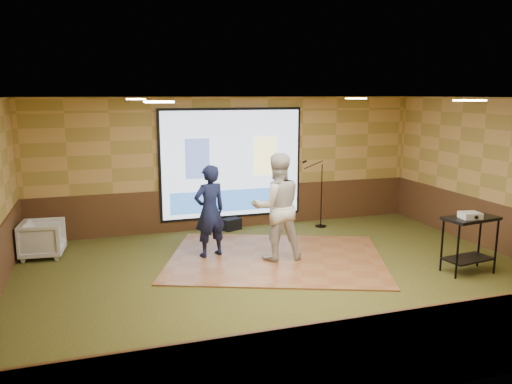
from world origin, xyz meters
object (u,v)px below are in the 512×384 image
object	(u,v)px
player_right	(277,207)
av_table	(470,233)
banquet_chair	(43,239)
duffel_bag	(231,224)
mic_stand	(319,206)
dance_floor	(276,258)
projector	(470,215)
player_left	(210,211)
projector_screen	(232,165)

from	to	relation	value
player_right	av_table	xyz separation A→B (m)	(2.94, -1.64, -0.32)
banquet_chair	duffel_bag	world-z (taller)	banquet_chair
player_right	mic_stand	world-z (taller)	player_right
player_right	av_table	world-z (taller)	player_right
dance_floor	banquet_chair	size ratio (longest dim) A/B	5.13
projector	mic_stand	distance (m)	3.85
player_left	av_table	xyz separation A→B (m)	(4.08, -2.18, -0.20)
player_left	duffel_bag	xyz separation A→B (m)	(0.88, 1.77, -0.77)
player_right	duffel_bag	bearing A→B (deg)	-79.38
dance_floor	player_right	bearing A→B (deg)	-104.40
av_table	projector_screen	bearing A→B (deg)	127.01
banquet_chair	mic_stand	bearing A→B (deg)	-80.82
av_table	duffel_bag	xyz separation A→B (m)	(-3.20, 3.95, -0.57)
banquet_chair	duffel_bag	size ratio (longest dim) A/B	1.84
projector_screen	av_table	world-z (taller)	projector_screen
projector_screen	banquet_chair	world-z (taller)	projector_screen
projector_screen	duffel_bag	world-z (taller)	projector_screen
player_right	dance_floor	bearing A→B (deg)	-100.35
projector_screen	mic_stand	xyz separation A→B (m)	(1.94, -0.56, -0.98)
projector	av_table	bearing A→B (deg)	46.94
player_left	player_right	distance (m)	1.27
dance_floor	mic_stand	distance (m)	2.60
av_table	projector	distance (m)	0.37
dance_floor	player_left	bearing A→B (deg)	157.85
duffel_bag	projector_screen	bearing A→B (deg)	65.44
banquet_chair	dance_floor	bearing A→B (deg)	-103.97
av_table	duffel_bag	distance (m)	5.12
player_right	player_left	bearing A→B (deg)	-21.18
mic_stand	duffel_bag	world-z (taller)	mic_stand
projector	duffel_bag	distance (m)	5.17
mic_stand	projector	bearing A→B (deg)	-98.04
projector_screen	player_left	world-z (taller)	projector_screen
projector_screen	dance_floor	bearing A→B (deg)	-85.34
dance_floor	duffel_bag	xyz separation A→B (m)	(-0.28, 2.24, 0.12)
player_left	av_table	distance (m)	4.63
mic_stand	av_table	bearing A→B (deg)	-96.29
mic_stand	player_left	bearing A→B (deg)	-178.86
av_table	projector	xyz separation A→B (m)	(-0.10, -0.08, 0.35)
player_left	player_right	xyz separation A→B (m)	(1.15, -0.54, 0.12)
player_left	av_table	size ratio (longest dim) A/B	1.76
projector_screen	mic_stand	size ratio (longest dim) A/B	2.09
player_left	dance_floor	bearing A→B (deg)	141.48
projector	player_right	bearing A→B (deg)	156.57
player_right	mic_stand	bearing A→B (deg)	-128.15
banquet_chair	player_right	bearing A→B (deg)	-104.85
duffel_bag	dance_floor	bearing A→B (deg)	-82.80
projector_screen	mic_stand	distance (m)	2.24
player_left	banquet_chair	xyz separation A→B (m)	(-3.03, 0.99, -0.55)
av_table	mic_stand	world-z (taller)	mic_stand
player_right	mic_stand	distance (m)	2.67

